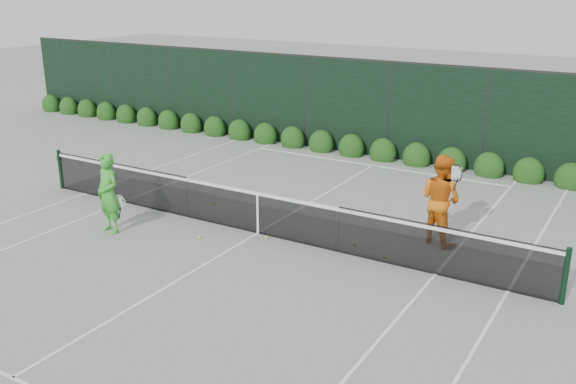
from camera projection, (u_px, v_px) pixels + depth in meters
The scene contains 8 objects.
ground at pixel (258, 233), 14.41m from camera, with size 80.00×80.00×0.00m, color gray.
tennis_net at pixel (257, 211), 14.25m from camera, with size 12.90×0.10×1.07m.
player_woman at pixel (108, 194), 14.23m from camera, with size 0.74×0.57×1.81m.
player_man at pixel (441, 199), 13.63m from camera, with size 1.16×1.05×1.96m.
court_lines at pixel (258, 233), 14.40m from camera, with size 11.03×23.83×0.01m.
windscreen_fence at pixel (175, 205), 11.72m from camera, with size 32.00×21.07×3.06m.
hedge_row at pixel (383, 153), 20.15m from camera, with size 31.66×0.65×0.94m.
tennis_balls at pixel (280, 235), 14.24m from camera, with size 5.06×2.02×0.07m.
Camera 1 is at (7.43, -11.13, 5.45)m, focal length 40.00 mm.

